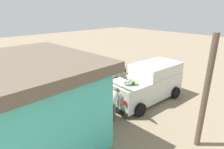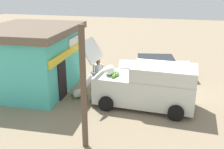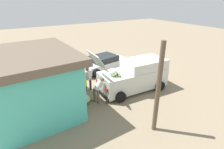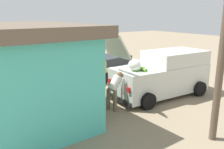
{
  "view_description": "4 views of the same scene",
  "coord_description": "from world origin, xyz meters",
  "px_view_note": "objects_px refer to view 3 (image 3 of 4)",
  "views": [
    {
      "loc": [
        -7.47,
        7.87,
        4.85
      ],
      "look_at": [
        -0.02,
        1.04,
        1.29
      ],
      "focal_mm": 30.21,
      "sensor_mm": 36.0,
      "label": 1
    },
    {
      "loc": [
        -12.59,
        -1.23,
        5.28
      ],
      "look_at": [
        -0.39,
        1.9,
        0.9
      ],
      "focal_mm": 42.15,
      "sensor_mm": 36.0,
      "label": 2
    },
    {
      "loc": [
        -10.02,
        6.63,
        5.64
      ],
      "look_at": [
        -0.42,
        0.88,
        0.78
      ],
      "focal_mm": 28.66,
      "sensor_mm": 36.0,
      "label": 3
    },
    {
      "loc": [
        -8.87,
        7.54,
        3.57
      ],
      "look_at": [
        -0.41,
        1.8,
        0.95
      ],
      "focal_mm": 37.92,
      "sensor_mm": 36.0,
      "label": 4
    }
  ],
  "objects_px": {
    "vendor_standing": "(88,77)",
    "paint_bucket": "(67,81)",
    "customer_bending": "(98,88)",
    "unloaded_banana_pile": "(86,99)",
    "parked_sedan": "(104,63)",
    "delivery_van": "(135,75)",
    "storefront_bar": "(32,83)"
  },
  "relations": [
    {
      "from": "storefront_bar",
      "to": "unloaded_banana_pile",
      "type": "bearing_deg",
      "value": -101.31
    },
    {
      "from": "storefront_bar",
      "to": "delivery_van",
      "type": "bearing_deg",
      "value": -96.63
    },
    {
      "from": "parked_sedan",
      "to": "unloaded_banana_pile",
      "type": "xyz_separation_m",
      "value": [
        -4.02,
        3.34,
        -0.4
      ]
    },
    {
      "from": "delivery_van",
      "to": "storefront_bar",
      "type": "bearing_deg",
      "value": 83.37
    },
    {
      "from": "storefront_bar",
      "to": "vendor_standing",
      "type": "relative_size",
      "value": 3.26
    },
    {
      "from": "storefront_bar",
      "to": "customer_bending",
      "type": "bearing_deg",
      "value": -104.02
    },
    {
      "from": "parked_sedan",
      "to": "vendor_standing",
      "type": "xyz_separation_m",
      "value": [
        -2.81,
        2.67,
        0.36
      ]
    },
    {
      "from": "storefront_bar",
      "to": "customer_bending",
      "type": "xyz_separation_m",
      "value": [
        -0.82,
        -3.29,
        -0.81
      ]
    },
    {
      "from": "parked_sedan",
      "to": "unloaded_banana_pile",
      "type": "height_order",
      "value": "parked_sedan"
    },
    {
      "from": "unloaded_banana_pile",
      "to": "vendor_standing",
      "type": "bearing_deg",
      "value": -29.23
    },
    {
      "from": "vendor_standing",
      "to": "paint_bucket",
      "type": "bearing_deg",
      "value": 26.66
    },
    {
      "from": "parked_sedan",
      "to": "unloaded_banana_pile",
      "type": "relative_size",
      "value": 5.73
    },
    {
      "from": "vendor_standing",
      "to": "unloaded_banana_pile",
      "type": "distance_m",
      "value": 1.58
    },
    {
      "from": "delivery_van",
      "to": "paint_bucket",
      "type": "xyz_separation_m",
      "value": [
        3.1,
        3.58,
        -0.83
      ]
    },
    {
      "from": "delivery_van",
      "to": "customer_bending",
      "type": "height_order",
      "value": "delivery_van"
    },
    {
      "from": "paint_bucket",
      "to": "customer_bending",
      "type": "bearing_deg",
      "value": -165.04
    },
    {
      "from": "customer_bending",
      "to": "unloaded_banana_pile",
      "type": "relative_size",
      "value": 1.79
    },
    {
      "from": "vendor_standing",
      "to": "unloaded_banana_pile",
      "type": "height_order",
      "value": "vendor_standing"
    },
    {
      "from": "customer_bending",
      "to": "storefront_bar",
      "type": "bearing_deg",
      "value": 75.98
    },
    {
      "from": "customer_bending",
      "to": "parked_sedan",
      "type": "bearing_deg",
      "value": -31.81
    },
    {
      "from": "delivery_van",
      "to": "paint_bucket",
      "type": "bearing_deg",
      "value": 49.05
    },
    {
      "from": "parked_sedan",
      "to": "unloaded_banana_pile",
      "type": "bearing_deg",
      "value": 140.23
    },
    {
      "from": "delivery_van",
      "to": "parked_sedan",
      "type": "height_order",
      "value": "delivery_van"
    },
    {
      "from": "parked_sedan",
      "to": "delivery_van",
      "type": "bearing_deg",
      "value": -179.43
    },
    {
      "from": "storefront_bar",
      "to": "parked_sedan",
      "type": "bearing_deg",
      "value": -59.67
    },
    {
      "from": "vendor_standing",
      "to": "paint_bucket",
      "type": "height_order",
      "value": "vendor_standing"
    },
    {
      "from": "delivery_van",
      "to": "vendor_standing",
      "type": "xyz_separation_m",
      "value": [
        1.38,
        2.71,
        -0.04
      ]
    },
    {
      "from": "vendor_standing",
      "to": "paint_bucket",
      "type": "relative_size",
      "value": 5.27
    },
    {
      "from": "storefront_bar",
      "to": "vendor_standing",
      "type": "xyz_separation_m",
      "value": [
        0.68,
        -3.3,
        -0.74
      ]
    },
    {
      "from": "delivery_van",
      "to": "customer_bending",
      "type": "distance_m",
      "value": 2.72
    },
    {
      "from": "vendor_standing",
      "to": "customer_bending",
      "type": "xyz_separation_m",
      "value": [
        -1.5,
        0.01,
        -0.08
      ]
    },
    {
      "from": "storefront_bar",
      "to": "delivery_van",
      "type": "xyz_separation_m",
      "value": [
        -0.7,
        -6.01,
        -0.69
      ]
    }
  ]
}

